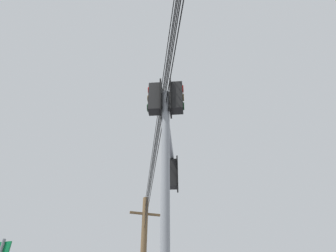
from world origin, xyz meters
TOP-DOWN VIEW (x-y plane):
  - signal_mast_assembly at (-1.45, 0.71)m, footprint 4.18×2.24m
  - overhead_wire_span at (0.22, 0.20)m, footprint 24.26×5.59m

SIDE VIEW (x-z plane):
  - signal_mast_assembly at x=-1.45m, z-range 1.46..8.48m
  - overhead_wire_span at x=0.22m, z-range 6.23..8.10m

